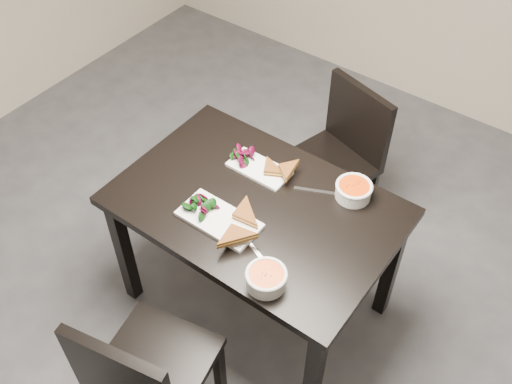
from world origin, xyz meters
TOP-DOWN VIEW (x-y plane):
  - ground at (0.00, 0.00)m, footprint 5.00×5.00m
  - room_shell at (0.00, 0.00)m, footprint 5.02×5.02m
  - table at (-0.19, 0.42)m, footprint 1.20×0.80m
  - chair_near at (-0.16, -0.36)m, footprint 0.49×0.49m
  - chair_far at (-0.19, 1.17)m, footprint 0.52×0.52m
  - plate_near at (-0.25, 0.25)m, footprint 0.35×0.17m
  - sandwich_near at (-0.19, 0.26)m, footprint 0.19×0.15m
  - salad_near at (-0.35, 0.25)m, footprint 0.11×0.10m
  - soup_bowl_near at (0.09, 0.11)m, footprint 0.16×0.16m
  - cutlery_near at (-0.05, 0.21)m, footprint 0.17×0.08m
  - plate_far at (-0.30, 0.59)m, footprint 0.28×0.14m
  - sandwich_far at (-0.23, 0.57)m, footprint 0.17×0.16m
  - salad_far at (-0.40, 0.59)m, footprint 0.09×0.08m
  - soup_bowl_far at (0.12, 0.70)m, footprint 0.16×0.16m
  - cutlery_far at (-0.03, 0.63)m, footprint 0.17×0.09m

SIDE VIEW (x-z plane):
  - ground at x=0.00m, z-range 0.00..0.00m
  - chair_near at x=-0.16m, z-range 0.06..0.91m
  - chair_far at x=-0.19m, z-range 0.06..0.91m
  - table at x=-0.19m, z-range 0.28..1.03m
  - cutlery_near at x=-0.05m, z-range 0.75..0.75m
  - cutlery_far at x=-0.03m, z-range 0.75..0.75m
  - plate_far at x=-0.30m, z-range 0.75..0.76m
  - plate_near at x=-0.25m, z-range 0.75..0.77m
  - salad_far at x=-0.40m, z-range 0.76..0.80m
  - sandwich_far at x=-0.23m, z-range 0.76..0.81m
  - soup_bowl_near at x=0.09m, z-range 0.75..0.83m
  - soup_bowl_far at x=0.12m, z-range 0.75..0.83m
  - salad_near at x=-0.35m, z-range 0.77..0.82m
  - sandwich_near at x=-0.19m, z-range 0.77..0.82m
  - room_shell at x=0.00m, z-range 0.43..3.24m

